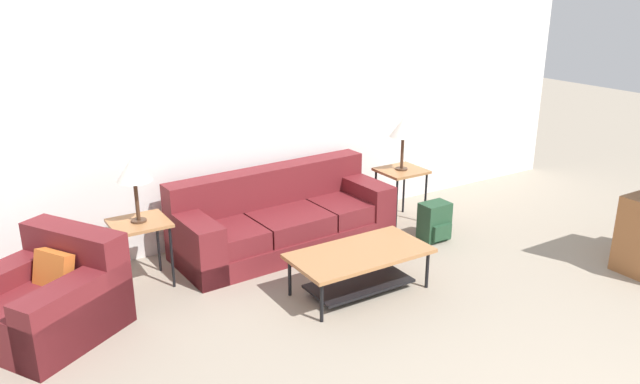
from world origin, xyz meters
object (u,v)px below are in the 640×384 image
(couch, at_px, (283,220))
(side_table_right, at_px, (401,176))
(table_lamp_right, at_px, (403,128))
(backpack, at_px, (435,222))
(coffee_table, at_px, (360,262))
(side_table_left, at_px, (140,229))
(armchair, at_px, (49,300))
(table_lamp_left, at_px, (134,170))

(couch, bearing_deg, side_table_right, -2.93)
(table_lamp_right, distance_m, backpack, 1.12)
(couch, xyz_separation_m, coffee_table, (0.10, -1.27, 0.00))
(side_table_right, bearing_deg, backpack, -92.82)
(side_table_right, relative_size, backpack, 1.50)
(side_table_left, bearing_deg, couch, 2.94)
(armchair, height_order, side_table_right, armchair)
(armchair, height_order, side_table_left, armchair)
(side_table_left, bearing_deg, side_table_right, 0.00)
(side_table_right, bearing_deg, armchair, -173.83)
(armchair, distance_m, table_lamp_left, 1.29)
(side_table_right, bearing_deg, table_lamp_right, 0.00)
(side_table_left, bearing_deg, coffee_table, -36.06)
(table_lamp_left, distance_m, backpack, 3.23)
(couch, bearing_deg, side_table_left, -177.06)
(coffee_table, xyz_separation_m, side_table_left, (-1.63, 1.19, 0.26))
(coffee_table, xyz_separation_m, backpack, (1.40, 0.55, -0.09))
(backpack, bearing_deg, side_table_left, 168.03)
(coffee_table, height_order, side_table_left, side_table_left)
(side_table_left, distance_m, table_lamp_left, 0.56)
(side_table_left, distance_m, table_lamp_right, 3.12)
(table_lamp_right, height_order, backpack, table_lamp_right)
(table_lamp_left, distance_m, table_lamp_right, 3.07)
(coffee_table, relative_size, backpack, 3.01)
(side_table_right, height_order, backpack, side_table_right)
(coffee_table, relative_size, table_lamp_left, 2.08)
(armchair, relative_size, side_table_left, 2.11)
(side_table_left, relative_size, table_lamp_right, 1.04)
(table_lamp_right, bearing_deg, backpack, -92.82)
(coffee_table, height_order, backpack, backpack)
(coffee_table, bearing_deg, couch, 94.66)
(armchair, bearing_deg, table_lamp_right, 6.17)
(side_table_right, relative_size, table_lamp_left, 1.04)
(armchair, xyz_separation_m, table_lamp_left, (0.89, 0.43, 0.84))
(couch, relative_size, table_lamp_right, 3.88)
(couch, distance_m, coffee_table, 1.27)
(couch, distance_m, table_lamp_left, 1.74)
(table_lamp_left, bearing_deg, side_table_left, 180.00)
(couch, relative_size, side_table_left, 3.74)
(side_table_right, xyz_separation_m, table_lamp_left, (-3.07, 0.00, 0.56))
(table_lamp_right, bearing_deg, side_table_left, 180.00)
(side_table_left, distance_m, backpack, 3.12)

